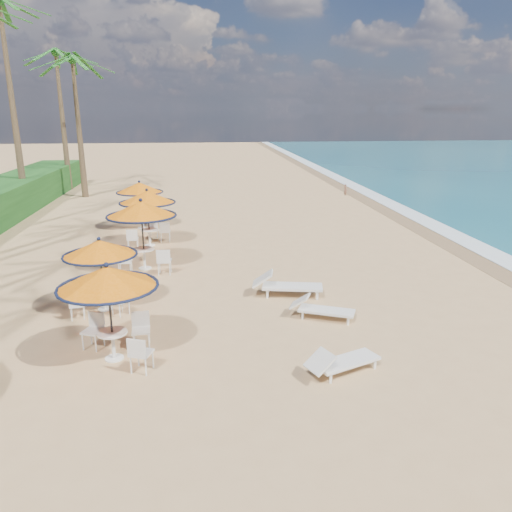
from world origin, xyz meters
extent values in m
plane|color=tan|center=(0.00, 0.00, 0.00)|extent=(160.00, 160.00, 0.00)
cube|color=white|center=(9.30, 10.00, 0.00)|extent=(1.20, 140.00, 0.04)
cube|color=olive|center=(8.40, 10.00, 0.00)|extent=(1.40, 140.00, 0.02)
cylinder|color=black|center=(-4.69, 0.08, 1.16)|extent=(0.05, 0.05, 2.31)
cone|color=orange|center=(-4.69, 0.08, 2.06)|extent=(2.31, 2.31, 0.50)
torus|color=black|center=(-4.69, 0.08, 1.83)|extent=(2.31, 2.31, 0.07)
sphere|color=black|center=(-4.69, 0.08, 2.35)|extent=(0.12, 0.12, 0.12)
cylinder|color=silver|center=(-4.69, 0.08, 0.68)|extent=(0.70, 0.70, 0.04)
cylinder|color=silver|center=(-4.69, 0.08, 0.35)|extent=(0.08, 0.08, 0.70)
cylinder|color=black|center=(-5.45, 3.25, 1.07)|extent=(0.05, 0.05, 2.13)
cone|color=orange|center=(-5.45, 3.25, 1.90)|extent=(2.13, 2.13, 0.46)
torus|color=black|center=(-5.45, 3.25, 1.69)|extent=(2.13, 2.13, 0.06)
sphere|color=black|center=(-5.45, 3.25, 2.17)|extent=(0.11, 0.11, 0.11)
cylinder|color=silver|center=(-5.45, 3.25, 0.63)|extent=(0.65, 0.65, 0.04)
cylinder|color=silver|center=(-5.45, 3.25, 0.32)|extent=(0.07, 0.07, 0.65)
cylinder|color=black|center=(-4.66, 7.12, 1.27)|extent=(0.06, 0.06, 2.55)
cone|color=orange|center=(-4.66, 7.12, 2.27)|extent=(2.55, 2.55, 0.55)
torus|color=black|center=(-4.66, 7.12, 2.01)|extent=(2.55, 2.55, 0.08)
sphere|color=black|center=(-4.66, 7.12, 2.59)|extent=(0.13, 0.13, 0.13)
cylinder|color=silver|center=(-4.66, 7.12, 0.75)|extent=(0.77, 0.77, 0.04)
cylinder|color=silver|center=(-4.66, 7.12, 0.39)|extent=(0.09, 0.09, 0.77)
cylinder|color=black|center=(-4.77, 10.45, 1.20)|extent=(0.05, 0.05, 2.40)
cone|color=orange|center=(-4.77, 10.45, 2.14)|extent=(2.40, 2.40, 0.52)
torus|color=black|center=(-4.77, 10.45, 1.90)|extent=(2.40, 2.40, 0.07)
sphere|color=black|center=(-4.77, 10.45, 2.44)|extent=(0.13, 0.13, 0.13)
cylinder|color=silver|center=(-4.77, 10.45, 0.71)|extent=(0.73, 0.73, 0.04)
cylinder|color=silver|center=(-4.77, 10.45, 0.36)|extent=(0.08, 0.08, 0.73)
cylinder|color=black|center=(-5.47, 13.86, 1.14)|extent=(0.05, 0.05, 2.29)
cone|color=orange|center=(-5.47, 13.86, 2.04)|extent=(2.29, 2.29, 0.50)
torus|color=black|center=(-5.47, 13.86, 1.81)|extent=(2.29, 2.29, 0.07)
sphere|color=black|center=(-5.47, 13.86, 2.33)|extent=(0.12, 0.12, 0.12)
cylinder|color=silver|center=(-5.47, 13.86, 0.68)|extent=(0.70, 0.70, 0.04)
cylinder|color=silver|center=(-5.47, 13.86, 0.35)|extent=(0.08, 0.08, 0.70)
cube|color=silver|center=(0.66, -1.11, 0.25)|extent=(1.64, 1.12, 0.06)
cube|color=silver|center=(-0.05, -1.42, 0.45)|extent=(0.69, 0.72, 0.38)
cube|color=silver|center=(0.66, -1.11, 0.11)|extent=(0.05, 0.05, 0.22)
cube|color=silver|center=(0.92, 1.81, 0.26)|extent=(1.65, 1.15, 0.06)
cube|color=silver|center=(0.21, 2.13, 0.46)|extent=(0.70, 0.73, 0.39)
cube|color=silver|center=(0.92, 1.81, 0.11)|extent=(0.05, 0.05, 0.22)
cube|color=silver|center=(0.29, 3.73, 0.31)|extent=(1.99, 1.05, 0.08)
cube|color=silver|center=(-0.64, 3.91, 0.56)|extent=(0.75, 0.80, 0.47)
cube|color=silver|center=(0.29, 3.73, 0.13)|extent=(0.07, 0.07, 0.27)
cone|color=brown|center=(-12.91, 19.81, 5.63)|extent=(0.44, 0.44, 11.27)
cone|color=brown|center=(-10.27, 23.73, 4.35)|extent=(0.44, 0.44, 8.71)
sphere|color=#175119|center=(-10.27, 23.73, 8.71)|extent=(0.56, 0.56, 0.56)
cone|color=brown|center=(-12.15, 27.32, 4.73)|extent=(0.44, 0.44, 9.46)
sphere|color=#175119|center=(-12.15, 27.32, 9.46)|extent=(0.56, 0.56, 0.56)
imported|color=brown|center=(7.41, 22.29, 0.41)|extent=(0.28, 0.35, 0.81)
camera|label=1|loc=(-2.52, -10.95, 5.73)|focal=35.00mm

